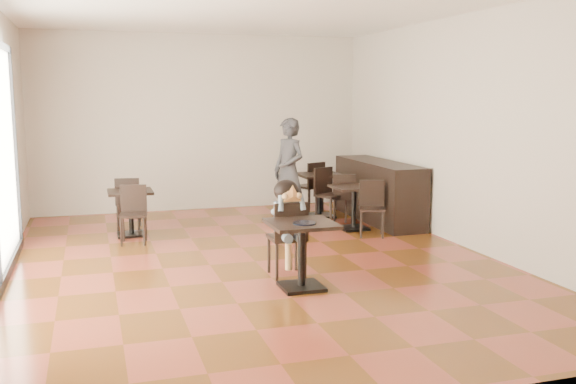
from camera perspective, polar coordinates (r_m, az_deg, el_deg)
name	(u,v)px	position (r m, az deg, el deg)	size (l,w,h in m)	color
floor	(255,261)	(8.25, -2.94, -6.17)	(6.00, 8.00, 0.01)	brown
ceiling	(253,3)	(8.05, -3.12, 16.44)	(6.00, 8.00, 0.01)	white
wall_back	(201,123)	(11.90, -7.78, 6.14)	(6.00, 0.01, 3.20)	beige
wall_front	(405,174)	(4.24, 10.36, 1.59)	(6.00, 0.01, 3.20)	beige
wall_right	(465,132)	(9.19, 15.50, 5.17)	(0.01, 8.00, 3.20)	beige
child_table	(302,255)	(7.03, 1.21, -5.66)	(0.70, 0.70, 0.74)	black
child_chair	(287,238)	(7.52, -0.11, -4.11)	(0.40, 0.40, 0.89)	black
child	(287,228)	(7.50, -0.11, -3.25)	(0.40, 0.56, 1.13)	gray
plate	(305,223)	(6.85, 1.48, -2.78)	(0.25, 0.25, 0.02)	black
pizza_slice	(292,196)	(7.24, 0.33, -0.36)	(0.26, 0.20, 0.06)	tan
adult_patron	(289,171)	(10.56, 0.08, 1.91)	(0.63, 0.41, 1.73)	#38393E
cafe_table_mid	(354,208)	(10.15, 5.85, -1.40)	(0.65, 0.65, 0.69)	black
cafe_table_left	(131,213)	(9.92, -13.79, -1.84)	(0.65, 0.65, 0.69)	black
cafe_table_back	(319,195)	(11.12, 2.82, -0.30)	(0.72, 0.72, 0.76)	black
chair_mid_a	(344,198)	(10.66, 5.02, -0.52)	(0.37, 0.37, 0.83)	black
chair_mid_b	(372,209)	(9.67, 7.47, -1.51)	(0.37, 0.37, 0.83)	black
chair_left_a	(129,203)	(10.45, -13.99, -0.93)	(0.37, 0.37, 0.83)	black
chair_left_b	(133,215)	(9.37, -13.59, -2.01)	(0.37, 0.37, 0.83)	black
chair_back_a	(309,187)	(11.62, 1.89, 0.48)	(0.41, 0.41, 0.91)	black
chair_back_b	(331,196)	(10.60, 3.84, -0.34)	(0.41, 0.41, 0.91)	black
service_counter	(378,191)	(10.88, 8.03, 0.08)	(0.60, 2.40, 1.00)	black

